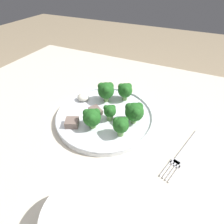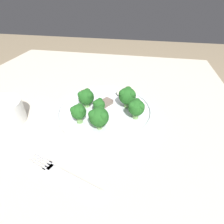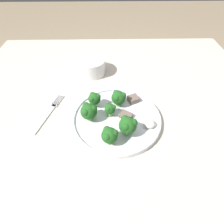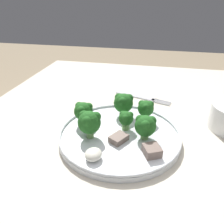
% 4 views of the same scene
% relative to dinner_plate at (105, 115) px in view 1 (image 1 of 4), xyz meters
% --- Properties ---
extents(table, '(1.15, 1.01, 0.71)m').
position_rel_dinner_plate_xyz_m(table, '(-0.01, 0.09, -0.10)').
color(table, beige).
rests_on(table, ground_plane).
extents(dinner_plate, '(0.28, 0.28, 0.02)m').
position_rel_dinner_plate_xyz_m(dinner_plate, '(0.00, 0.00, 0.00)').
color(dinner_plate, white).
rests_on(dinner_plate, table).
extents(fork, '(0.07, 0.18, 0.00)m').
position_rel_dinner_plate_xyz_m(fork, '(-0.23, 0.03, -0.01)').
color(fork, silver).
rests_on(fork, table).
extents(cream_bowl, '(0.12, 0.12, 0.06)m').
position_rel_dinner_plate_xyz_m(cream_bowl, '(-0.10, 0.27, 0.02)').
color(cream_bowl, white).
rests_on(cream_bowl, table).
extents(broccoli_floret_near_rim_left, '(0.03, 0.03, 0.05)m').
position_rel_dinner_plate_xyz_m(broccoli_floret_near_rim_left, '(-0.02, 0.01, 0.03)').
color(broccoli_floret_near_rim_left, '#709E56').
rests_on(broccoli_floret_near_rim_left, dinner_plate).
extents(broccoli_floret_center_left, '(0.05, 0.05, 0.06)m').
position_rel_dinner_plate_xyz_m(broccoli_floret_center_left, '(-0.02, -0.09, 0.04)').
color(broccoli_floret_center_left, '#709E56').
rests_on(broccoli_floret_center_left, dinner_plate).
extents(broccoli_floret_back_left, '(0.05, 0.05, 0.06)m').
position_rel_dinner_plate_xyz_m(broccoli_floret_back_left, '(0.01, 0.06, 0.04)').
color(broccoli_floret_back_left, '#709E56').
rests_on(broccoli_floret_back_left, dinner_plate).
extents(broccoli_floret_front_left, '(0.04, 0.04, 0.05)m').
position_rel_dinner_plate_xyz_m(broccoli_floret_front_left, '(-0.07, 0.05, 0.04)').
color(broccoli_floret_front_left, '#709E56').
rests_on(broccoli_floret_front_left, dinner_plate).
extents(broccoli_floret_center_back, '(0.05, 0.05, 0.06)m').
position_rel_dinner_plate_xyz_m(broccoli_floret_center_back, '(0.03, -0.06, 0.04)').
color(broccoli_floret_center_back, '#709E56').
rests_on(broccoli_floret_center_back, dinner_plate).
extents(broccoli_floret_mid_cluster, '(0.05, 0.05, 0.06)m').
position_rel_dinner_plate_xyz_m(broccoli_floret_mid_cluster, '(-0.09, -0.01, 0.04)').
color(broccoli_floret_mid_cluster, '#709E56').
rests_on(broccoli_floret_mid_cluster, dinner_plate).
extents(meat_slice_front_slice, '(0.05, 0.04, 0.01)m').
position_rel_dinner_plate_xyz_m(meat_slice_front_slice, '(0.03, 0.00, 0.01)').
color(meat_slice_front_slice, '#756056').
rests_on(meat_slice_front_slice, dinner_plate).
extents(meat_slice_middle_slice, '(0.04, 0.04, 0.02)m').
position_rel_dinner_plate_xyz_m(meat_slice_middle_slice, '(0.06, 0.08, 0.01)').
color(meat_slice_middle_slice, '#756056').
rests_on(meat_slice_middle_slice, dinner_plate).
extents(sauce_dollop, '(0.04, 0.03, 0.02)m').
position_rel_dinner_plate_xyz_m(sauce_dollop, '(0.10, -0.04, 0.01)').
color(sauce_dollop, silver).
rests_on(sauce_dollop, dinner_plate).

